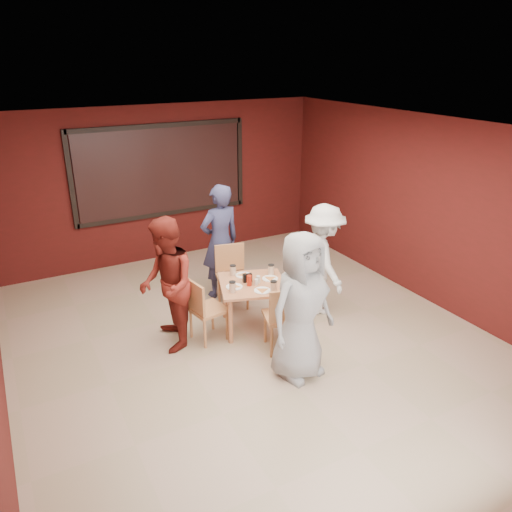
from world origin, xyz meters
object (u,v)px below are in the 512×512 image
chair_front (284,315)px  diner_front (301,307)px  chair_back (232,272)px  chair_left (203,307)px  dining_table (252,288)px  chair_right (301,286)px  diner_left (167,285)px  diner_right (323,260)px  diner_back (220,242)px

chair_front → diner_front: diner_front is taller
chair_back → chair_left: bearing=-135.2°
dining_table → diner_front: size_ratio=0.62×
chair_back → chair_left: size_ratio=1.04×
chair_right → dining_table: bearing=-177.1°
diner_left → diner_right: bearing=97.7°
chair_left → diner_back: bearing=55.8°
dining_table → chair_front: (0.07, -0.73, -0.09)m
diner_front → diner_back: size_ratio=1.00×
diner_left → chair_back: bearing=130.5°
chair_back → chair_left: 1.12m
dining_table → diner_back: size_ratio=0.62×
chair_back → chair_right: size_ratio=1.22×
dining_table → diner_right: 1.17m
chair_front → chair_back: 1.53m
diner_left → diner_back: bearing=142.1°
chair_right → diner_back: (-0.77, 1.12, 0.47)m
dining_table → chair_back: 0.81m
diner_back → chair_right: bearing=119.1°
dining_table → diner_front: (-0.01, -1.22, 0.29)m
chair_front → diner_back: 1.92m
diner_left → dining_table: bearing=95.8°
chair_front → diner_right: size_ratio=0.57×
dining_table → diner_back: 1.20m
dining_table → chair_left: bearing=179.2°
chair_front → chair_right: 1.08m
chair_front → diner_front: size_ratio=0.52×
chair_left → chair_front: bearing=-42.7°
dining_table → diner_back: bearing=87.5°
chair_back → chair_left: (-0.80, -0.79, -0.02)m
chair_left → diner_left: bearing=166.0°
chair_right → diner_right: (0.32, -0.08, 0.39)m
dining_table → diner_right: size_ratio=0.68×
chair_back → diner_left: diner_left is taller
diner_front → chair_front: bearing=68.9°
dining_table → diner_back: (0.05, 1.16, 0.29)m
diner_back → dining_table: bearing=81.9°
chair_left → chair_right: chair_left is taller
chair_right → diner_front: 1.59m
diner_back → chair_back: bearing=87.1°
diner_front → diner_right: diner_front is taller
chair_left → diner_left: size_ratio=0.51×
chair_right → diner_left: size_ratio=0.44×
diner_front → diner_back: diner_front is taller
diner_left → diner_right: 2.32m
dining_table → diner_right: (1.15, -0.04, 0.21)m
chair_front → diner_right: (1.08, 0.69, 0.30)m
dining_table → chair_left: chair_left is taller
chair_left → diner_back: 1.45m
diner_right → diner_front: bearing=147.7°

